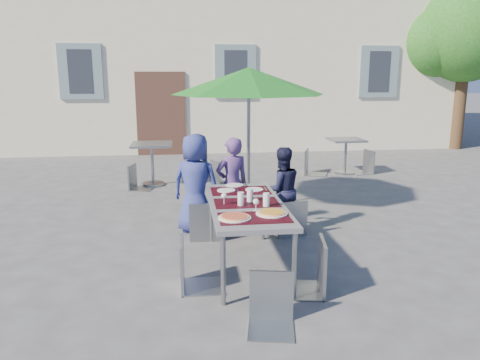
{
  "coord_description": "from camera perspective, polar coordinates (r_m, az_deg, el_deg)",
  "views": [
    {
      "loc": [
        -1.48,
        -5.22,
        2.14
      ],
      "look_at": [
        -0.74,
        0.59,
        0.81
      ],
      "focal_mm": 35.0,
      "sensor_mm": 36.0,
      "label": 1
    }
  ],
  "objects": [
    {
      "name": "chair_2",
      "position": [
        6.27,
        6.14,
        -1.91
      ],
      "size": [
        0.5,
        0.5,
        0.94
      ],
      "color": "gray",
      "rests_on": "ground"
    },
    {
      "name": "patio_umbrella",
      "position": [
        7.27,
        1.08,
        11.8
      ],
      "size": [
        2.37,
        2.37,
        2.24
      ],
      "color": "#96989D",
      "rests_on": "ground"
    },
    {
      "name": "pizza_near_left",
      "position": [
        4.59,
        -0.67,
        -4.53
      ],
      "size": [
        0.33,
        0.33,
        0.03
      ],
      "color": "white",
      "rests_on": "dining_table"
    },
    {
      "name": "chair_4",
      "position": [
        4.66,
        8.83,
        -6.51
      ],
      "size": [
        0.54,
        0.53,
        1.03
      ],
      "color": "gray",
      "rests_on": "ground"
    },
    {
      "name": "glassware",
      "position": [
        5.04,
        1.2,
        -2.25
      ],
      "size": [
        0.51,
        0.42,
        0.15
      ],
      "color": "silver",
      "rests_on": "dining_table"
    },
    {
      "name": "cafe_table_0",
      "position": [
        9.25,
        -10.67,
        3.01
      ],
      "size": [
        0.77,
        0.77,
        0.83
      ],
      "color": "#96989D",
      "rests_on": "ground"
    },
    {
      "name": "bg_chair_l_1",
      "position": [
        10.21,
        8.76,
        4.03
      ],
      "size": [
        0.6,
        0.59,
        1.03
      ],
      "color": "gray",
      "rests_on": "ground"
    },
    {
      "name": "bg_chair_r_1",
      "position": [
        10.6,
        15.07,
        3.81
      ],
      "size": [
        0.5,
        0.49,
        0.96
      ],
      "color": "gray",
      "rests_on": "ground"
    },
    {
      "name": "cafe_table_1",
      "position": [
        10.46,
        12.77,
        3.63
      ],
      "size": [
        0.71,
        0.71,
        0.76
      ],
      "color": "#96989D",
      "rests_on": "ground"
    },
    {
      "name": "chair_3",
      "position": [
        4.72,
        -5.91,
        -6.72
      ],
      "size": [
        0.44,
        0.43,
        0.96
      ],
      "color": "gray",
      "rests_on": "ground"
    },
    {
      "name": "chair_5",
      "position": [
        4.05,
        3.9,
        -10.92
      ],
      "size": [
        0.46,
        0.46,
        0.88
      ],
      "color": "gray",
      "rests_on": "ground"
    },
    {
      "name": "chair_0",
      "position": [
        6.09,
        -4.23,
        -2.13
      ],
      "size": [
        0.45,
        0.45,
        0.97
      ],
      "color": "gray",
      "rests_on": "ground"
    },
    {
      "name": "pizza_near_right",
      "position": [
        4.74,
        3.88,
        -4.0
      ],
      "size": [
        0.32,
        0.32,
        0.03
      ],
      "color": "white",
      "rests_on": "dining_table"
    },
    {
      "name": "dining_table",
      "position": [
        5.17,
        0.8,
        -3.4
      ],
      "size": [
        0.8,
        1.85,
        0.76
      ],
      "color": "#494A4E",
      "rests_on": "ground"
    },
    {
      "name": "place_settings",
      "position": [
        5.77,
        -0.16,
        -1.01
      ],
      "size": [
        0.61,
        0.48,
        0.01
      ],
      "color": "white",
      "rests_on": "dining_table"
    },
    {
      "name": "child_1",
      "position": [
        6.45,
        -0.97,
        -0.51
      ],
      "size": [
        0.55,
        0.44,
        1.3
      ],
      "primitive_type": "imported",
      "rotation": [
        0.0,
        0.0,
        3.45
      ],
      "color": "#573A77",
      "rests_on": "ground"
    },
    {
      "name": "tree",
      "position": [
        15.11,
        25.97,
        15.79
      ],
      "size": [
        3.6,
        3.0,
        4.7
      ],
      "color": "#442F1D",
      "rests_on": "ground"
    },
    {
      "name": "child_2",
      "position": [
        6.42,
        5.07,
        -1.19
      ],
      "size": [
        0.62,
        0.41,
        1.18
      ],
      "primitive_type": "imported",
      "rotation": [
        0.0,
        0.0,
        3.29
      ],
      "color": "#171933",
      "rests_on": "ground"
    },
    {
      "name": "child_0",
      "position": [
        6.36,
        -5.41,
        -0.48
      ],
      "size": [
        0.79,
        0.67,
        1.37
      ],
      "primitive_type": "imported",
      "rotation": [
        0.0,
        0.0,
        2.72
      ],
      "color": "navy",
      "rests_on": "ground"
    },
    {
      "name": "ground",
      "position": [
        5.83,
        8.11,
        -8.84
      ],
      "size": [
        90.0,
        90.0,
        0.0
      ],
      "primitive_type": "plane",
      "color": "#454547",
      "rests_on": "ground"
    },
    {
      "name": "chair_1",
      "position": [
        6.28,
        -1.55,
        -1.76
      ],
      "size": [
        0.49,
        0.49,
        0.95
      ],
      "color": "gray",
      "rests_on": "ground"
    },
    {
      "name": "bg_chair_l_0",
      "position": [
        9.0,
        -12.52,
        2.13
      ],
      "size": [
        0.49,
        0.49,
        0.89
      ],
      "color": "gray",
      "rests_on": "ground"
    },
    {
      "name": "bg_chair_r_0",
      "position": [
        9.08,
        -3.65,
        2.68
      ],
      "size": [
        0.53,
        0.53,
        0.93
      ],
      "color": "gray",
      "rests_on": "ground"
    }
  ]
}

